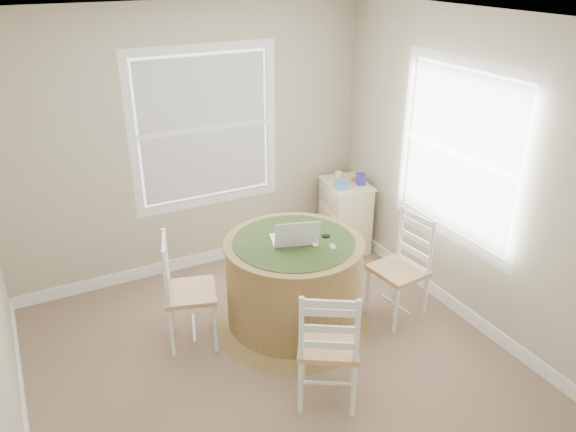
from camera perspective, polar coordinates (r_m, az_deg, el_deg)
room at (r=4.08m, az=-0.51°, el=1.17°), size 3.64×3.64×2.64m
round_table at (r=4.76m, az=0.58°, el=-6.63°), size 1.33×1.33×0.83m
chair_left at (r=4.65m, az=-9.86°, el=-7.59°), size 0.50×0.52×0.95m
chair_near at (r=4.05m, az=4.11°, el=-12.83°), size 0.57×0.56×0.95m
chair_right at (r=4.96m, az=11.14°, el=-5.40°), size 0.44×0.46×0.95m
laptop at (r=4.55m, az=0.66°, el=-2.27°), size 0.44×0.41×0.25m
mouse at (r=4.53m, az=2.64°, el=-2.79°), size 0.09×0.12×0.04m
phone at (r=4.51m, az=4.57°, el=-3.16°), size 0.07×0.10×0.02m
keys at (r=4.65m, az=3.86°, el=-2.10°), size 0.07×0.06×0.02m
corner_chest at (r=6.10m, az=5.79°, el=0.06°), size 0.50×0.63×0.76m
tissue_box at (r=5.78m, az=5.55°, el=3.27°), size 0.14×0.14×0.10m
box_yellow at (r=6.00m, az=6.29°, el=3.86°), size 0.16×0.12×0.06m
box_blue at (r=5.90m, az=7.36°, el=3.75°), size 0.09×0.09×0.12m
cup_cream at (r=6.00m, az=5.15°, el=4.09°), size 0.07×0.07×0.09m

